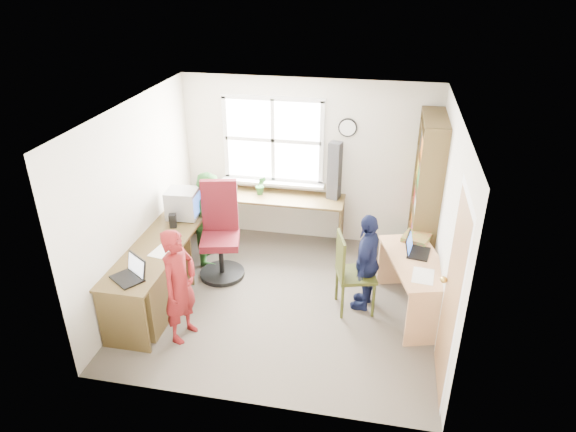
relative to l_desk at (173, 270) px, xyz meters
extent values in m
cube|color=#4D463C|center=(1.31, 0.28, -0.47)|extent=(3.60, 3.40, 0.02)
cube|color=white|center=(1.31, 0.28, 1.95)|extent=(3.60, 3.40, 0.02)
cube|color=beige|center=(1.31, 1.99, 0.74)|extent=(3.60, 0.02, 2.40)
cube|color=beige|center=(1.31, -1.43, 0.74)|extent=(3.60, 0.02, 2.40)
cube|color=beige|center=(-0.50, 0.28, 0.74)|extent=(0.02, 3.40, 2.40)
cube|color=beige|center=(3.12, 0.28, 0.74)|extent=(0.02, 3.40, 2.40)
cube|color=white|center=(0.81, 1.97, 1.04)|extent=(1.40, 0.01, 1.20)
cube|color=white|center=(0.81, 1.96, 1.04)|extent=(1.48, 0.04, 1.28)
cube|color=#956940|center=(3.09, -0.77, 0.54)|extent=(0.02, 0.82, 2.00)
sphere|color=gold|center=(3.06, -0.44, 0.54)|extent=(0.07, 0.07, 0.07)
cylinder|color=black|center=(1.86, 1.96, 1.29)|extent=(0.26, 0.03, 0.26)
cylinder|color=white|center=(1.86, 1.95, 1.29)|extent=(0.22, 0.01, 0.22)
cube|color=brown|center=(-0.19, 0.38, 0.28)|extent=(0.60, 2.70, 0.03)
cube|color=brown|center=(1.06, 1.70, 0.28)|extent=(1.65, 0.56, 0.03)
cube|color=brown|center=(-0.19, 0.38, -0.10)|extent=(0.56, 0.03, 0.72)
cube|color=brown|center=(-0.19, -0.94, -0.10)|extent=(0.56, 0.03, 0.72)
cube|color=brown|center=(-0.19, 1.70, -0.10)|extent=(0.56, 0.03, 0.72)
cube|color=brown|center=(1.86, 1.70, -0.10)|extent=(0.03, 0.52, 0.72)
cube|color=brown|center=(-0.19, -0.57, -0.10)|extent=(0.54, 0.45, 0.72)
cube|color=#E5A872|center=(2.85, 0.35, 0.25)|extent=(0.90, 1.36, 0.03)
cube|color=#E5A872|center=(3.02, -0.23, -0.11)|extent=(0.52, 0.18, 0.69)
cube|color=#E5A872|center=(2.68, 0.93, -0.11)|extent=(0.52, 0.18, 0.69)
cube|color=brown|center=(2.96, 0.96, 0.59)|extent=(0.30, 0.02, 2.10)
cube|color=brown|center=(2.96, 1.96, 0.59)|extent=(0.30, 0.02, 2.10)
cube|color=brown|center=(2.96, 1.46, 1.63)|extent=(0.30, 1.00, 0.02)
cube|color=brown|center=(2.96, 1.46, -0.40)|extent=(0.30, 1.00, 0.02)
cube|color=brown|center=(2.96, 1.46, -0.04)|extent=(0.30, 1.00, 0.02)
cube|color=brown|center=(2.96, 1.46, 0.34)|extent=(0.30, 1.00, 0.02)
cube|color=brown|center=(2.96, 1.46, 0.72)|extent=(0.30, 1.00, 0.02)
cube|color=brown|center=(2.96, 1.46, 1.10)|extent=(0.30, 1.00, 0.02)
cube|color=brown|center=(2.96, 1.46, 1.48)|extent=(0.30, 1.00, 0.02)
cube|color=#A11917|center=(2.96, 1.16, -0.25)|extent=(0.25, 0.28, 0.27)
cube|color=navy|center=(2.96, 1.48, -0.24)|extent=(0.25, 0.30, 0.29)
cube|color=#1B732C|center=(2.96, 1.78, -0.23)|extent=(0.25, 0.26, 0.30)
cube|color=gold|center=(2.96, 1.16, 0.13)|extent=(0.25, 0.28, 0.30)
cube|color=#662E73|center=(2.96, 1.48, 0.14)|extent=(0.25, 0.30, 0.32)
cube|color=#CF6517|center=(2.96, 1.78, 0.12)|extent=(0.25, 0.26, 0.29)
cube|color=black|center=(2.96, 1.16, 0.52)|extent=(0.25, 0.28, 0.32)
cube|color=#B8B8AC|center=(2.96, 1.48, 0.50)|extent=(0.25, 0.30, 0.29)
cube|color=#A11917|center=(2.96, 1.78, 0.51)|extent=(0.25, 0.26, 0.30)
cube|color=navy|center=(2.96, 1.16, 0.88)|extent=(0.25, 0.28, 0.29)
cube|color=#1B732C|center=(2.96, 1.48, 0.89)|extent=(0.25, 0.30, 0.30)
cube|color=gold|center=(2.96, 1.78, 0.90)|extent=(0.25, 0.26, 0.32)
cube|color=#662E73|center=(2.96, 1.16, 1.27)|extent=(0.25, 0.28, 0.30)
cube|color=#CF6517|center=(2.96, 1.48, 1.28)|extent=(0.25, 0.30, 0.32)
cube|color=black|center=(2.96, 1.78, 1.26)|extent=(0.25, 0.26, 0.29)
cylinder|color=black|center=(0.38, 0.67, -0.42)|extent=(0.72, 0.72, 0.05)
cylinder|color=black|center=(0.38, 0.67, -0.18)|extent=(0.08, 0.08, 0.45)
cube|color=#520F16|center=(0.38, 0.67, 0.08)|extent=(0.59, 0.59, 0.10)
cube|color=#520F16|center=(0.33, 0.89, 0.48)|extent=(0.48, 0.19, 0.70)
cylinder|color=#353913|center=(2.05, 0.07, -0.22)|extent=(0.05, 0.05, 0.46)
cylinder|color=#353913|center=(2.40, 0.17, -0.22)|extent=(0.05, 0.05, 0.46)
cylinder|color=#353913|center=(1.94, 0.42, -0.22)|extent=(0.05, 0.05, 0.46)
cylinder|color=#353913|center=(2.30, 0.53, -0.22)|extent=(0.05, 0.05, 0.46)
cube|color=#353913|center=(2.17, 0.30, 0.02)|extent=(0.54, 0.54, 0.04)
cube|color=#353913|center=(1.98, 0.24, 0.29)|extent=(0.14, 0.40, 0.51)
cube|color=#AAAAAE|center=(-0.15, 0.82, 0.30)|extent=(0.30, 0.25, 0.02)
cube|color=#AAAAAE|center=(-0.15, 0.82, 0.50)|extent=(0.41, 0.38, 0.37)
cube|color=#3F72F2|center=(0.04, 0.83, 0.50)|extent=(0.02, 0.31, 0.27)
cube|color=black|center=(-0.20, -0.69, 0.30)|extent=(0.42, 0.40, 0.02)
cube|color=black|center=(-0.13, -0.58, 0.42)|extent=(0.32, 0.24, 0.23)
cube|color=white|center=(-0.14, -0.59, 0.42)|extent=(0.27, 0.20, 0.18)
cube|color=black|center=(2.88, 0.51, 0.27)|extent=(0.29, 0.36, 0.02)
cube|color=black|center=(2.75, 0.53, 0.38)|extent=(0.11, 0.33, 0.22)
cube|color=#3F72F2|center=(2.76, 0.53, 0.38)|extent=(0.09, 0.29, 0.18)
cube|color=black|center=(-0.18, 0.53, 0.38)|extent=(0.11, 0.11, 0.18)
cube|color=black|center=(-0.16, 1.15, 0.38)|extent=(0.11, 0.11, 0.18)
cube|color=black|center=(1.72, 1.80, 0.71)|extent=(0.20, 0.19, 0.83)
cube|color=red|center=(2.86, 0.84, 0.29)|extent=(0.39, 0.39, 0.06)
cube|color=white|center=(-0.09, -0.08, 0.30)|extent=(0.24, 0.31, 0.00)
cube|color=white|center=(2.91, 0.03, 0.27)|extent=(0.26, 0.35, 0.00)
imported|color=#29682C|center=(0.67, 1.73, 0.43)|extent=(0.18, 0.15, 0.28)
imported|color=maroon|center=(0.34, -0.58, 0.21)|extent=(0.43, 0.55, 1.34)
imported|color=#377E32|center=(0.11, 1.09, 0.19)|extent=(0.63, 0.73, 1.29)
imported|color=#13193D|center=(2.29, 0.38, 0.16)|extent=(0.42, 0.77, 1.24)
camera|label=1|loc=(2.37, -4.86, 3.37)|focal=32.00mm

